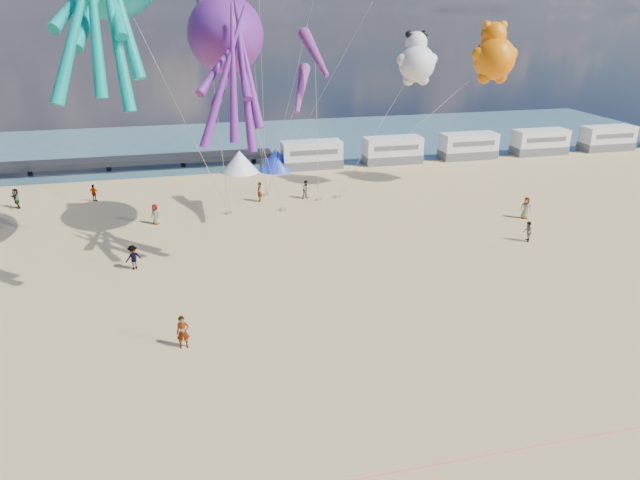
{
  "coord_description": "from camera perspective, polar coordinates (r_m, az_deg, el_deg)",
  "views": [
    {
      "loc": [
        -7.49,
        -20.71,
        16.39
      ],
      "look_at": [
        -1.14,
        6.0,
        5.3
      ],
      "focal_mm": 32.0,
      "sensor_mm": 36.0,
      "label": 1
    }
  ],
  "objects": [
    {
      "name": "sandbag_d",
      "position": [
        53.03,
        -0.11,
        4.12
      ],
      "size": [
        0.5,
        0.35,
        0.22
      ],
      "primitive_type": "cube",
      "color": "gray",
      "rests_on": "ground"
    },
    {
      "name": "sandbag_e",
      "position": [
        54.54,
        -5.37,
        4.53
      ],
      "size": [
        0.5,
        0.35,
        0.22
      ],
      "primitive_type": "cube",
      "color": "gray",
      "rests_on": "ground"
    },
    {
      "name": "sandbag_b",
      "position": [
        50.3,
        -3.68,
        3.07
      ],
      "size": [
        0.5,
        0.35,
        0.22
      ],
      "primitive_type": "cube",
      "color": "gray",
      "rests_on": "ground"
    },
    {
      "name": "beachgoer_0",
      "position": [
        51.11,
        19.9,
        3.03
      ],
      "size": [
        0.8,
        0.77,
        1.84
      ],
      "primitive_type": "imported",
      "rotation": [
        0.0,
        0.0,
        5.59
      ],
      "color": "#7F6659",
      "rests_on": "ground"
    },
    {
      "name": "tent_white",
      "position": [
        62.83,
        -8.04,
        7.79
      ],
      "size": [
        4.0,
        4.0,
        2.4
      ],
      "primitive_type": "cone",
      "color": "white",
      "rests_on": "ground"
    },
    {
      "name": "sandbag_c",
      "position": [
        53.77,
        1.78,
        4.36
      ],
      "size": [
        0.5,
        0.35,
        0.22
      ],
      "primitive_type": "cube",
      "color": "gray",
      "rests_on": "ground"
    },
    {
      "name": "rope_line",
      "position": [
        23.9,
        9.46,
        -21.62
      ],
      "size": [
        34.0,
        0.03,
        0.03
      ],
      "primitive_type": "cylinder",
      "rotation": [
        0.0,
        1.57,
        0.0
      ],
      "color": "#F2338C",
      "rests_on": "ground"
    },
    {
      "name": "beachgoer_1",
      "position": [
        53.33,
        -1.38,
        5.07
      ],
      "size": [
        1.0,
        0.84,
        1.74
      ],
      "primitive_type": "imported",
      "rotation": [
        0.0,
        0.0,
        0.41
      ],
      "color": "#7F6659",
      "rests_on": "ground"
    },
    {
      "name": "tent_blue",
      "position": [
        63.3,
        -4.41,
        8.05
      ],
      "size": [
        4.0,
        4.0,
        2.4
      ],
      "primitive_type": "cone",
      "color": "#1933CC",
      "rests_on": "ground"
    },
    {
      "name": "kite_panda",
      "position": [
        54.44,
        9.66,
        17.0
      ],
      "size": [
        5.04,
        4.91,
        5.59
      ],
      "primitive_type": null,
      "rotation": [
        0.0,
        0.0,
        0.37
      ],
      "color": "silver"
    },
    {
      "name": "motorhome_0",
      "position": [
        63.95,
        -0.84,
        8.53
      ],
      "size": [
        6.6,
        2.5,
        3.0
      ],
      "primitive_type": "cube",
      "color": "silver",
      "rests_on": "ground"
    },
    {
      "name": "motorhome_3",
      "position": [
        75.31,
        21.13,
        9.14
      ],
      "size": [
        6.6,
        2.5,
        3.0
      ],
      "primitive_type": "cube",
      "color": "silver",
      "rests_on": "ground"
    },
    {
      "name": "beachgoer_6",
      "position": [
        48.71,
        -16.12,
        2.51
      ],
      "size": [
        0.74,
        0.72,
        1.71
      ],
      "primitive_type": "imported",
      "rotation": [
        0.0,
        0.0,
        5.58
      ],
      "color": "#7F6659",
      "rests_on": "ground"
    },
    {
      "name": "ground",
      "position": [
        27.46,
        5.39,
        -14.77
      ],
      "size": [
        120.0,
        120.0,
        0.0
      ],
      "primitive_type": "plane",
      "color": "#D9B87D",
      "rests_on": "ground"
    },
    {
      "name": "beachgoer_5",
      "position": [
        52.73,
        -6.09,
        4.81
      ],
      "size": [
        0.9,
        1.78,
        1.84
      ],
      "primitive_type": "imported",
      "rotation": [
        0.0,
        0.0,
        4.5
      ],
      "color": "#7F6659",
      "rests_on": "ground"
    },
    {
      "name": "windsock_right",
      "position": [
        44.23,
        -1.92,
        14.82
      ],
      "size": [
        2.68,
        5.68,
        5.69
      ],
      "primitive_type": null,
      "rotation": [
        0.0,
        0.0,
        -0.33
      ],
      "color": "red"
    },
    {
      "name": "beachgoer_4",
      "position": [
        57.34,
        -28.11,
        3.69
      ],
      "size": [
        0.89,
        1.15,
        1.82
      ],
      "primitive_type": "imported",
      "rotation": [
        0.0,
        0.0,
        5.2
      ],
      "color": "#7F6659",
      "rests_on": "ground"
    },
    {
      "name": "motorhome_1",
      "position": [
        66.61,
        7.26,
        8.91
      ],
      "size": [
        6.6,
        2.5,
        3.0
      ],
      "primitive_type": "cube",
      "color": "silver",
      "rests_on": "ground"
    },
    {
      "name": "kite_octopus_purple",
      "position": [
        42.11,
        -9.44,
        19.63
      ],
      "size": [
        6.91,
        11.07,
        11.76
      ],
      "primitive_type": null,
      "rotation": [
        0.0,
        0.0,
        -0.26
      ],
      "color": "#641F7F"
    },
    {
      "name": "motorhome_4",
      "position": [
        80.99,
        26.79,
        9.08
      ],
      "size": [
        6.6,
        2.5,
        3.0
      ],
      "primitive_type": "cube",
      "color": "silver",
      "rests_on": "ground"
    },
    {
      "name": "beachgoer_3",
      "position": [
        56.51,
        -21.66,
        4.39
      ],
      "size": [
        1.17,
        0.97,
        1.58
      ],
      "primitive_type": "imported",
      "rotation": [
        0.0,
        0.0,
        2.7
      ],
      "color": "#7F6659",
      "rests_on": "ground"
    },
    {
      "name": "beachgoer_7",
      "position": [
        45.98,
        20.04,
        0.79
      ],
      "size": [
        0.85,
        0.93,
        1.6
      ],
      "primitive_type": "imported",
      "rotation": [
        0.0,
        0.0,
        4.15
      ],
      "color": "#7F6659",
      "rests_on": "ground"
    },
    {
      "name": "standing_person",
      "position": [
        30.72,
        -13.55,
        -8.94
      ],
      "size": [
        0.69,
        0.47,
        1.82
      ],
      "primitive_type": "imported",
      "rotation": [
        0.0,
        0.0,
        0.06
      ],
      "color": "tan",
      "rests_on": "ground"
    },
    {
      "name": "kite_teddy_orange",
      "position": [
        57.02,
        17.03,
        16.96
      ],
      "size": [
        5.95,
        5.81,
        6.52
      ],
      "primitive_type": null,
      "rotation": [
        0.0,
        0.0,
        0.41
      ],
      "color": "orange"
    },
    {
      "name": "beachgoer_2",
      "position": [
        40.61,
        -18.18,
        -1.65
      ],
      "size": [
        1.04,
        0.96,
        1.72
      ],
      "primitive_type": "imported",
      "rotation": [
        0.0,
        0.0,
        3.62
      ],
      "color": "#7F6659",
      "rests_on": "ground"
    },
    {
      "name": "motorhome_2",
      "position": [
        70.45,
        14.62,
        9.09
      ],
      "size": [
        6.6,
        2.5,
        3.0
      ],
      "primitive_type": "cube",
      "color": "silver",
      "rests_on": "ground"
    },
    {
      "name": "water",
      "position": [
        77.82,
        -7.66,
        9.66
      ],
      "size": [
        120.0,
        120.0,
        0.0
      ],
      "primitive_type": "plane",
      "color": "#3C6574",
      "rests_on": "ground"
    },
    {
      "name": "windsock_mid",
      "position": [
        44.42,
        -0.5,
        18.13
      ],
      "size": [
        1.46,
        6.3,
        6.24
      ],
      "primitive_type": null,
      "rotation": [
        0.0,
        0.0,
        0.07
      ],
      "color": "red"
    },
    {
      "name": "windsock_left",
      "position": [
        42.08,
        -11.37,
        20.99
      ],
      "size": [
        1.29,
        6.0,
        5.96
      ],
      "primitive_type": null,
      "rotation": [
        0.0,
        0.0,
        -0.03
      ],
      "color": "red"
    },
    {
      "name": "sandbag_a",
      "position": [
        50.04,
        -9.06,
        2.73
      ],
      "size": [
        0.5,
        0.35,
        0.22
      ],
      "primitive_type": "cube",
      "color": "gray",
      "rests_on": "ground"
    }
  ]
}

